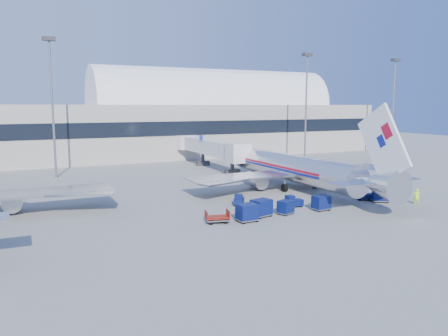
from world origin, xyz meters
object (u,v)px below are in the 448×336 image
cart_train_b (261,208)px  ramp_worker (417,197)px  mast_east (306,91)px  mast_west (51,87)px  cart_solo_far (380,195)px  barrier_mid (369,183)px  barrier_far (385,181)px  jetbridge_near (207,147)px  cart_open_red (217,218)px  mast_far_east (394,93)px  tug_left (239,200)px  cart_train_a (286,207)px  cart_train_c (247,212)px  airliner_main (296,169)px  barrier_near (352,184)px  cart_solo_near (321,203)px  tug_lead (293,202)px  tug_right (365,195)px

cart_train_b → ramp_worker: bearing=-22.0°
mast_east → mast_west: bearing=180.0°
cart_solo_far → barrier_mid: bearing=86.5°
mast_west → barrier_far: mast_west is taller
jetbridge_near → cart_open_red: size_ratio=10.27×
barrier_far → barrier_mid: bearing=180.0°
jetbridge_near → mast_far_east: 48.64m
jetbridge_near → mast_east: 24.91m
mast_east → tug_left: mast_east is taller
cart_train_a → cart_solo_far: bearing=-23.0°
cart_train_b → cart_train_c: 2.61m
airliner_main → cart_open_red: size_ratio=13.92×
barrier_far → tug_left: bearing=-173.4°
cart_train_b → cart_train_a: bearing=-18.6°
barrier_near → cart_train_a: (-17.54, -9.23, 0.37)m
ramp_worker → cart_train_c: bearing=32.8°
barrier_far → cart_train_a: 25.85m
mast_far_east → cart_solo_near: mast_far_east is taller
mast_far_east → barrier_mid: bearing=-140.3°
cart_train_b → cart_solo_near: 7.60m
cart_train_b → tug_lead: bearing=8.4°
tug_left → cart_train_b: cart_train_b is taller
tug_right → cart_train_c: bearing=-141.3°
mast_west → cart_train_b: size_ratio=9.25×
tug_left → ramp_worker: ramp_worker is taller
cart_train_c → barrier_far: bearing=16.1°
mast_far_east → tug_left: size_ratio=9.56×
barrier_far → cart_open_red: 33.62m
barrier_mid → cart_solo_near: size_ratio=1.52×
barrier_mid → barrier_far: same height
mast_west → cart_train_c: (15.19, -38.11, -13.81)m
barrier_near → cart_solo_near: 15.98m
mast_west → mast_east: same height
barrier_near → cart_solo_far: cart_solo_far is taller
barrier_mid → tug_lead: (-18.22, -6.73, 0.21)m
mast_far_east → ramp_worker: mast_far_east is taller
mast_west → jetbridge_near: bearing=1.7°
airliner_main → ramp_worker: size_ratio=19.46×
mast_east → cart_solo_far: size_ratio=9.35×
mast_far_east → jetbridge_near: bearing=179.0°
tug_right → barrier_near: bearing=88.8°
tug_lead → mast_far_east: bearing=33.6°
tug_lead → ramp_worker: 15.24m
cart_train_b → mast_west: bearing=101.9°
mast_east → barrier_far: mast_east is taller
mast_far_east → cart_train_a: bearing=-145.7°
barrier_far → cart_open_red: (-32.34, -9.20, 0.00)m
tug_right → cart_open_red: size_ratio=0.87×
cart_solo_near → mast_far_east: bearing=34.1°
mast_east → barrier_near: mast_east is taller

